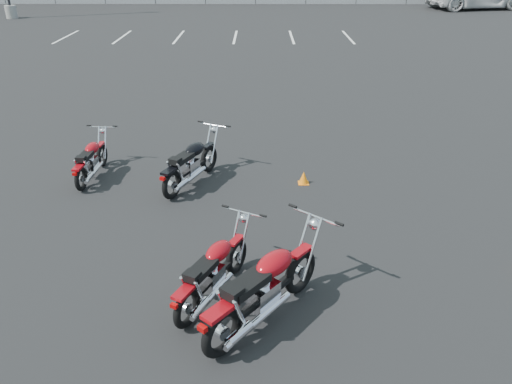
{
  "coord_description": "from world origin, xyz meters",
  "views": [
    {
      "loc": [
        0.24,
        -7.28,
        4.66
      ],
      "look_at": [
        0.2,
        0.6,
        0.65
      ],
      "focal_mm": 35.0,
      "sensor_mm": 36.0,
      "label": 1
    }
  ],
  "objects_px": {
    "motorcycle_front_red": "(91,160)",
    "motorcycle_second_black": "(191,164)",
    "motorcycle_third_red": "(213,272)",
    "motorcycle_rear_red": "(265,288)"
  },
  "relations": [
    {
      "from": "motorcycle_front_red",
      "to": "motorcycle_rear_red",
      "type": "distance_m",
      "value": 5.86
    },
    {
      "from": "motorcycle_front_red",
      "to": "motorcycle_rear_red",
      "type": "bearing_deg",
      "value": -51.03
    },
    {
      "from": "motorcycle_second_black",
      "to": "motorcycle_third_red",
      "type": "height_order",
      "value": "motorcycle_second_black"
    },
    {
      "from": "motorcycle_front_red",
      "to": "motorcycle_second_black",
      "type": "bearing_deg",
      "value": -8.32
    },
    {
      "from": "motorcycle_front_red",
      "to": "motorcycle_third_red",
      "type": "height_order",
      "value": "motorcycle_third_red"
    },
    {
      "from": "motorcycle_front_red",
      "to": "motorcycle_third_red",
      "type": "xyz_separation_m",
      "value": [
        2.96,
        -4.06,
        0.04
      ]
    },
    {
      "from": "motorcycle_second_black",
      "to": "motorcycle_rear_red",
      "type": "relative_size",
      "value": 0.97
    },
    {
      "from": "motorcycle_third_red",
      "to": "motorcycle_rear_red",
      "type": "relative_size",
      "value": 0.9
    },
    {
      "from": "motorcycle_second_black",
      "to": "motorcycle_rear_red",
      "type": "height_order",
      "value": "motorcycle_rear_red"
    },
    {
      "from": "motorcycle_front_red",
      "to": "motorcycle_rear_red",
      "type": "height_order",
      "value": "motorcycle_rear_red"
    }
  ]
}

